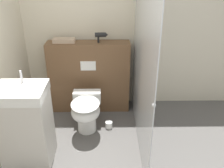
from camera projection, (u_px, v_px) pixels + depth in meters
The scene contains 8 objects.
wall_back at pixel (112, 28), 3.72m from camera, with size 8.00×0.06×2.50m.
partition_panel at pixel (89, 77), 3.84m from camera, with size 1.22×0.29×1.09m.
shower_glass at pixel (142, 63), 2.95m from camera, with size 0.04×1.85×2.13m.
toilet at pixel (86, 111), 3.38m from camera, with size 0.39×0.60×0.51m.
sink_vanity at pixel (26, 126), 2.81m from camera, with size 0.54×0.45×1.11m.
hair_drier at pixel (101, 35), 3.53m from camera, with size 0.18×0.07×0.15m.
folded_towel at pixel (64, 40), 3.57m from camera, with size 0.32×0.13×0.06m.
spare_toilet_roll at pixel (109, 125), 3.56m from camera, with size 0.10×0.10×0.09m.
Camera 1 is at (-0.05, -1.75, 2.15)m, focal length 40.00 mm.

